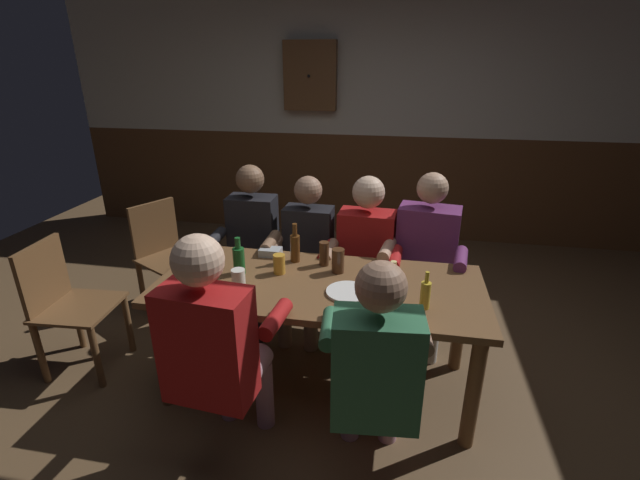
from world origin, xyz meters
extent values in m
plane|color=brown|center=(0.00, 0.00, 0.00)|extent=(8.13, 8.13, 0.00)
cube|color=beige|center=(0.00, 2.64, 1.86)|extent=(6.78, 0.12, 1.40)
cube|color=brown|center=(0.00, 2.64, 0.58)|extent=(6.78, 0.12, 1.16)
cube|color=brown|center=(0.00, -0.13, 0.71)|extent=(1.89, 0.82, 0.04)
cylinder|color=brown|center=(-0.87, -0.45, 0.34)|extent=(0.08, 0.08, 0.69)
cylinder|color=brown|center=(0.87, -0.45, 0.34)|extent=(0.08, 0.08, 0.69)
cylinder|color=brown|center=(-0.87, 0.20, 0.34)|extent=(0.08, 0.08, 0.69)
cylinder|color=brown|center=(0.87, 0.20, 0.34)|extent=(0.08, 0.08, 0.69)
cube|color=black|center=(-0.64, 0.58, 0.73)|extent=(0.35, 0.22, 0.54)
sphere|color=brown|center=(-0.64, 0.58, 1.14)|extent=(0.20, 0.20, 0.20)
cylinder|color=black|center=(-0.54, 0.43, 0.48)|extent=(0.14, 0.42, 0.13)
cylinder|color=black|center=(-0.73, 0.42, 0.48)|extent=(0.14, 0.42, 0.13)
cylinder|color=black|center=(-0.54, 0.22, 0.21)|extent=(0.10, 0.10, 0.42)
cylinder|color=black|center=(-0.73, 0.21, 0.21)|extent=(0.10, 0.10, 0.42)
cylinder|color=brown|center=(-0.43, 0.34, 0.76)|extent=(0.09, 0.28, 0.08)
cylinder|color=black|center=(-0.84, 0.33, 0.76)|extent=(0.09, 0.28, 0.08)
cube|color=black|center=(-0.21, 0.58, 0.70)|extent=(0.36, 0.21, 0.48)
sphere|color=#9E755B|center=(-0.21, 0.58, 1.07)|extent=(0.20, 0.20, 0.20)
cylinder|color=#997F60|center=(-0.12, 0.43, 0.48)|extent=(0.14, 0.40, 0.13)
cylinder|color=#997F60|center=(-0.31, 0.44, 0.48)|extent=(0.14, 0.40, 0.13)
cylinder|color=#997F60|center=(-0.13, 0.23, 0.21)|extent=(0.10, 0.10, 0.42)
cylinder|color=#997F60|center=(-0.32, 0.24, 0.21)|extent=(0.10, 0.10, 0.42)
cylinder|color=#9E755B|center=(-0.02, 0.34, 0.73)|extent=(0.09, 0.28, 0.08)
cylinder|color=#9E755B|center=(-0.43, 0.35, 0.73)|extent=(0.09, 0.28, 0.08)
cube|color=#AD1919|center=(0.21, 0.58, 0.70)|extent=(0.41, 0.26, 0.48)
sphere|color=beige|center=(0.21, 0.58, 1.08)|extent=(0.23, 0.23, 0.23)
cylinder|color=#33724C|center=(0.31, 0.42, 0.48)|extent=(0.15, 0.43, 0.13)
cylinder|color=#33724C|center=(0.10, 0.44, 0.48)|extent=(0.15, 0.43, 0.13)
cylinder|color=#33724C|center=(0.30, 0.21, 0.21)|extent=(0.10, 0.10, 0.42)
cylinder|color=#33724C|center=(0.08, 0.23, 0.21)|extent=(0.10, 0.10, 0.42)
cylinder|color=#AD1919|center=(0.42, 0.31, 0.72)|extent=(0.10, 0.28, 0.08)
cylinder|color=#AD1919|center=(-0.03, 0.34, 0.72)|extent=(0.10, 0.28, 0.08)
cube|color=#6B2D66|center=(0.64, 0.58, 0.73)|extent=(0.44, 0.29, 0.54)
sphere|color=tan|center=(0.64, 0.58, 1.13)|extent=(0.21, 0.21, 0.21)
cylinder|color=silver|center=(0.73, 0.43, 0.48)|extent=(0.18, 0.40, 0.13)
cylinder|color=silver|center=(0.51, 0.47, 0.48)|extent=(0.18, 0.40, 0.13)
cylinder|color=silver|center=(0.70, 0.25, 0.21)|extent=(0.10, 0.10, 0.42)
cylinder|color=silver|center=(0.48, 0.28, 0.21)|extent=(0.10, 0.10, 0.42)
cylinder|color=#6B2D66|center=(0.83, 0.29, 0.76)|extent=(0.12, 0.29, 0.08)
cylinder|color=tan|center=(0.37, 0.36, 0.76)|extent=(0.12, 0.29, 0.08)
cube|color=#AD1919|center=(-0.38, -0.83, 0.74)|extent=(0.42, 0.25, 0.56)
sphere|color=beige|center=(-0.38, -0.83, 1.16)|extent=(0.22, 0.22, 0.22)
cylinder|color=#B78493|center=(-0.48, -0.69, 0.48)|extent=(0.16, 0.40, 0.13)
cylinder|color=#B78493|center=(-0.25, -0.71, 0.48)|extent=(0.16, 0.40, 0.13)
cylinder|color=#B78493|center=(-0.46, -0.49, 0.21)|extent=(0.10, 0.10, 0.42)
cylinder|color=#B78493|center=(-0.24, -0.51, 0.21)|extent=(0.10, 0.10, 0.42)
cylinder|color=beige|center=(-0.59, -0.57, 0.77)|extent=(0.11, 0.29, 0.08)
cylinder|color=#AD1919|center=(-0.12, -0.61, 0.77)|extent=(0.11, 0.29, 0.08)
cube|color=#33724C|center=(0.38, -0.83, 0.72)|extent=(0.39, 0.26, 0.52)
sphere|color=#9E755B|center=(0.38, -0.83, 1.11)|extent=(0.21, 0.21, 0.21)
cylinder|color=#B78493|center=(0.26, -0.71, 0.48)|extent=(0.17, 0.40, 0.13)
cylinder|color=#B78493|center=(0.47, -0.69, 0.48)|extent=(0.17, 0.40, 0.13)
cylinder|color=#B78493|center=(0.24, -0.51, 0.21)|extent=(0.10, 0.10, 0.42)
cylinder|color=#B78493|center=(0.45, -0.49, 0.21)|extent=(0.10, 0.10, 0.42)
cylinder|color=#33724C|center=(0.14, -0.61, 0.74)|extent=(0.11, 0.29, 0.08)
cylinder|color=#9E755B|center=(0.57, -0.56, 0.74)|extent=(0.11, 0.29, 0.08)
cube|color=brown|center=(-1.33, 0.58, 0.45)|extent=(0.59, 0.59, 0.02)
cube|color=brown|center=(-1.51, 0.67, 0.67)|extent=(0.21, 0.36, 0.42)
cylinder|color=brown|center=(-1.08, 0.66, 0.22)|extent=(0.04, 0.04, 0.44)
cylinder|color=brown|center=(-1.25, 0.32, 0.22)|extent=(0.04, 0.04, 0.44)
cylinder|color=brown|center=(-1.41, 0.84, 0.22)|extent=(0.04, 0.04, 0.44)
cylinder|color=brown|center=(-1.59, 0.50, 0.22)|extent=(0.04, 0.04, 0.44)
cube|color=brown|center=(-1.55, -0.23, 0.45)|extent=(0.47, 0.47, 0.02)
cube|color=brown|center=(-1.75, -0.24, 0.67)|extent=(0.06, 0.40, 0.42)
cylinder|color=brown|center=(-1.38, -0.02, 0.22)|extent=(0.04, 0.04, 0.44)
cylinder|color=brown|center=(-1.35, -0.40, 0.22)|extent=(0.04, 0.04, 0.44)
cylinder|color=brown|center=(-1.75, -0.05, 0.22)|extent=(0.04, 0.04, 0.44)
cylinder|color=brown|center=(-1.73, -0.43, 0.22)|extent=(0.04, 0.04, 0.44)
cylinder|color=#F9E08C|center=(0.42, 0.07, 0.77)|extent=(0.04, 0.04, 0.08)
cube|color=#B2B7BC|center=(-0.39, 0.20, 0.75)|extent=(0.14, 0.10, 0.05)
cylinder|color=white|center=(0.18, -0.22, 0.73)|extent=(0.25, 0.25, 0.01)
cylinder|color=#195923|center=(-0.50, -0.10, 0.81)|extent=(0.07, 0.07, 0.16)
cylinder|color=#195923|center=(-0.50, -0.10, 0.92)|extent=(0.03, 0.03, 0.07)
cylinder|color=gold|center=(0.59, -0.30, 0.80)|extent=(0.05, 0.05, 0.15)
cylinder|color=gold|center=(0.59, -0.30, 0.90)|extent=(0.02, 0.02, 0.06)
cylinder|color=#593314|center=(-0.21, 0.14, 0.81)|extent=(0.06, 0.06, 0.17)
cylinder|color=#593314|center=(-0.21, 0.14, 0.94)|extent=(0.03, 0.03, 0.08)
cylinder|color=#4C2D19|center=(0.09, 0.03, 0.80)|extent=(0.08, 0.08, 0.15)
cylinder|color=white|center=(-0.43, -0.29, 0.79)|extent=(0.08, 0.08, 0.12)
cylinder|color=#4C2D19|center=(-0.01, 0.12, 0.80)|extent=(0.06, 0.06, 0.15)
cylinder|color=gold|center=(-0.26, -0.05, 0.79)|extent=(0.07, 0.07, 0.12)
cylinder|color=#4C2D19|center=(-0.68, -0.24, 0.78)|extent=(0.07, 0.07, 0.11)
cube|color=brown|center=(-0.59, 2.51, 1.77)|extent=(0.56, 0.12, 0.70)
sphere|color=black|center=(-0.59, 2.43, 1.77)|extent=(0.03, 0.03, 0.03)
camera|label=1|loc=(0.42, -2.38, 1.93)|focal=24.90mm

